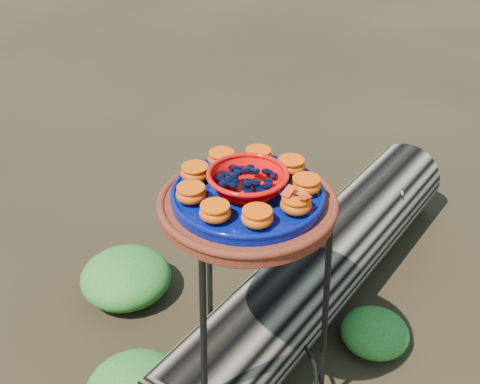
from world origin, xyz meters
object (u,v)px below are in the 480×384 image
cobalt_plate (248,196)px  driftwood_log (321,267)px  plant_stand (247,321)px  red_bowl (248,182)px  terracotta_saucer (247,206)px

cobalt_plate → driftwood_log: bearing=30.1°
plant_stand → red_bowl: 0.43m
plant_stand → red_bowl: size_ratio=4.00×
red_bowl → cobalt_plate: bearing=0.0°
cobalt_plate → red_bowl: size_ratio=2.00×
plant_stand → driftwood_log: size_ratio=0.45×
plant_stand → cobalt_plate: size_ratio=2.00×
plant_stand → terracotta_saucer: (0.00, 0.00, 0.37)m
cobalt_plate → red_bowl: bearing=0.0°
red_bowl → driftwood_log: (0.46, 0.27, -0.64)m
plant_stand → terracotta_saucer: 0.37m
terracotta_saucer → cobalt_plate: size_ratio=1.17×
terracotta_saucer → cobalt_plate: (0.00, 0.00, 0.03)m
terracotta_saucer → plant_stand: bearing=0.0°
red_bowl → driftwood_log: red_bowl is taller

